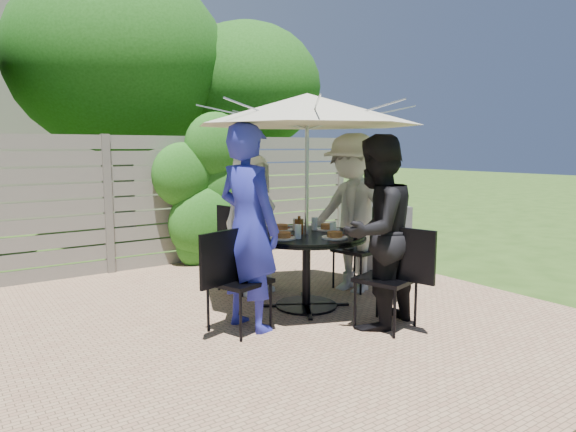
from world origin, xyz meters
TOP-DOWN VIEW (x-y plane):
  - backyard_envelope at (0.09, 10.29)m, footprint 60.00×60.00m
  - patio_table at (1.25, 0.32)m, footprint 1.45×1.45m
  - umbrella at (1.25, 0.32)m, footprint 2.74×2.74m
  - chair_back at (1.03, 1.26)m, footprint 0.55×0.74m
  - person_back at (1.06, 1.13)m, footprint 0.89×0.68m
  - chair_left at (0.31, 0.09)m, footprint 0.74×0.58m
  - person_left at (0.44, 0.13)m, footprint 0.60×0.78m
  - chair_front at (1.47, -0.62)m, footprint 0.57×0.74m
  - person_front at (1.44, -0.49)m, footprint 1.01×0.86m
  - chair_right at (2.19, 0.54)m, footprint 0.73×0.54m
  - person_right at (2.06, 0.51)m, footprint 0.94×1.31m
  - plate_back at (1.17, 0.67)m, footprint 0.26×0.26m
  - plate_left at (0.90, 0.23)m, footprint 0.26×0.26m
  - plate_front at (1.33, -0.03)m, footprint 0.26×0.26m
  - plate_right at (1.60, 0.40)m, footprint 0.26×0.26m
  - glass_left at (1.02, 0.16)m, footprint 0.07×0.07m
  - glass_front at (1.41, 0.09)m, footprint 0.07×0.07m
  - glass_right at (1.48, 0.48)m, footprint 0.07×0.07m
  - syrup_jug at (1.18, 0.35)m, footprint 0.09×0.09m
  - coffee_cup at (1.30, 0.55)m, footprint 0.08×0.08m
  - bbq_grill at (2.87, 0.83)m, footprint 0.74×0.66m

SIDE VIEW (x-z plane):
  - chair_left at x=0.31m, z-range -0.19..0.77m
  - chair_right at x=2.19m, z-range -0.19..0.78m
  - chair_front at x=1.47m, z-range -0.19..0.78m
  - chair_back at x=1.03m, z-range -0.20..0.79m
  - patio_table at x=1.25m, z-range 0.16..0.95m
  - bbq_grill at x=2.87m, z-range -0.06..1.18m
  - person_back at x=1.06m, z-range 0.00..1.61m
  - plate_back at x=1.17m, z-range 0.78..0.85m
  - plate_left at x=0.90m, z-range 0.78..0.85m
  - plate_front at x=1.33m, z-range 0.78..0.85m
  - plate_right at x=1.60m, z-range 0.78..0.85m
  - coffee_cup at x=1.30m, z-range 0.79..0.91m
  - glass_left at x=1.02m, z-range 0.79..0.93m
  - glass_front at x=1.41m, z-range 0.79..0.93m
  - glass_right at x=1.48m, z-range 0.79..0.93m
  - syrup_jug at x=1.18m, z-range 0.79..0.95m
  - person_front at x=1.44m, z-range 0.00..1.80m
  - person_right at x=2.06m, z-range 0.00..1.84m
  - person_left at x=0.44m, z-range 0.00..1.90m
  - umbrella at x=1.25m, z-range 0.94..3.16m
  - backyard_envelope at x=0.09m, z-range 0.11..5.11m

